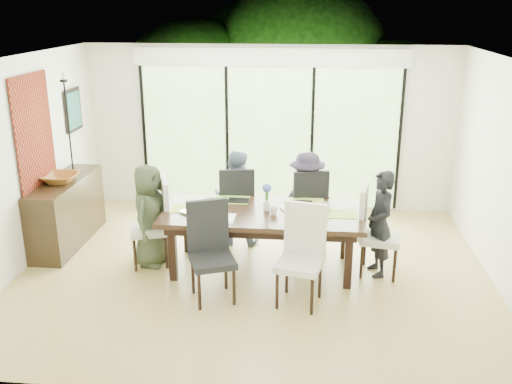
# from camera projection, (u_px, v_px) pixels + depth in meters

# --- Properties ---
(floor) EXTENTS (6.00, 5.00, 0.01)m
(floor) POSITION_uv_depth(u_px,v_px,m) (254.00, 271.00, 7.42)
(floor) COLOR olive
(floor) RESTS_ON ground
(ceiling) EXTENTS (6.00, 5.00, 0.01)m
(ceiling) POSITION_uv_depth(u_px,v_px,m) (254.00, 59.00, 6.56)
(ceiling) COLOR white
(ceiling) RESTS_ON wall_back
(wall_back) EXTENTS (6.00, 0.02, 2.70)m
(wall_back) POSITION_uv_depth(u_px,v_px,m) (270.00, 129.00, 9.36)
(wall_back) COLOR silver
(wall_back) RESTS_ON floor
(wall_front) EXTENTS (6.00, 0.02, 2.70)m
(wall_front) POSITION_uv_depth(u_px,v_px,m) (222.00, 258.00, 4.62)
(wall_front) COLOR beige
(wall_front) RESTS_ON floor
(wall_left) EXTENTS (0.02, 5.00, 2.70)m
(wall_left) POSITION_uv_depth(u_px,v_px,m) (20.00, 165.00, 7.27)
(wall_left) COLOR beige
(wall_left) RESTS_ON floor
(wall_right) EXTENTS (0.02, 5.00, 2.70)m
(wall_right) POSITION_uv_depth(u_px,v_px,m) (508.00, 179.00, 6.71)
(wall_right) COLOR silver
(wall_right) RESTS_ON floor
(glass_doors) EXTENTS (4.20, 0.02, 2.30)m
(glass_doors) POSITION_uv_depth(u_px,v_px,m) (269.00, 138.00, 9.37)
(glass_doors) COLOR #598C3F
(glass_doors) RESTS_ON wall_back
(blinds_header) EXTENTS (4.40, 0.06, 0.28)m
(blinds_header) POSITION_uv_depth(u_px,v_px,m) (270.00, 57.00, 8.95)
(blinds_header) COLOR white
(blinds_header) RESTS_ON wall_back
(mullion_a) EXTENTS (0.05, 0.04, 2.30)m
(mullion_a) POSITION_uv_depth(u_px,v_px,m) (145.00, 135.00, 9.55)
(mullion_a) COLOR black
(mullion_a) RESTS_ON wall_back
(mullion_b) EXTENTS (0.05, 0.04, 2.30)m
(mullion_b) POSITION_uv_depth(u_px,v_px,m) (227.00, 137.00, 9.42)
(mullion_b) COLOR black
(mullion_b) RESTS_ON wall_back
(mullion_c) EXTENTS (0.05, 0.04, 2.30)m
(mullion_c) POSITION_uv_depth(u_px,v_px,m) (312.00, 139.00, 9.29)
(mullion_c) COLOR black
(mullion_c) RESTS_ON wall_back
(mullion_d) EXTENTS (0.05, 0.04, 2.30)m
(mullion_d) POSITION_uv_depth(u_px,v_px,m) (399.00, 141.00, 9.16)
(mullion_d) COLOR black
(mullion_d) RESTS_ON wall_back
(deck) EXTENTS (6.00, 1.80, 0.10)m
(deck) POSITION_uv_depth(u_px,v_px,m) (273.00, 192.00, 10.64)
(deck) COLOR brown
(deck) RESTS_ON ground
(rail_top) EXTENTS (6.00, 0.08, 0.06)m
(rail_top) POSITION_uv_depth(u_px,v_px,m) (276.00, 150.00, 11.21)
(rail_top) COLOR brown
(rail_top) RESTS_ON deck
(foliage_left) EXTENTS (3.20, 3.20, 3.20)m
(foliage_left) POSITION_uv_depth(u_px,v_px,m) (195.00, 96.00, 12.04)
(foliage_left) COLOR #14380F
(foliage_left) RESTS_ON ground
(foliage_mid) EXTENTS (4.00, 4.00, 4.00)m
(foliage_mid) POSITION_uv_depth(u_px,v_px,m) (300.00, 76.00, 12.28)
(foliage_mid) COLOR #14380F
(foliage_mid) RESTS_ON ground
(foliage_right) EXTENTS (2.80, 2.80, 2.80)m
(foliage_right) POSITION_uv_depth(u_px,v_px,m) (387.00, 109.00, 11.53)
(foliage_right) COLOR #14380F
(foliage_right) RESTS_ON ground
(foliage_far) EXTENTS (3.60, 3.60, 3.60)m
(foliage_far) POSITION_uv_depth(u_px,v_px,m) (257.00, 80.00, 13.09)
(foliage_far) COLOR #14380F
(foliage_far) RESTS_ON ground
(table_top) EXTENTS (2.55, 1.17, 0.06)m
(table_top) POSITION_uv_depth(u_px,v_px,m) (262.00, 214.00, 7.25)
(table_top) COLOR black
(table_top) RESTS_ON floor
(table_apron) EXTENTS (2.33, 0.96, 0.11)m
(table_apron) POSITION_uv_depth(u_px,v_px,m) (262.00, 221.00, 7.28)
(table_apron) COLOR black
(table_apron) RESTS_ON floor
(table_leg_fl) EXTENTS (0.10, 0.10, 0.73)m
(table_leg_fl) POSITION_uv_depth(u_px,v_px,m) (173.00, 253.00, 7.07)
(table_leg_fl) COLOR black
(table_leg_fl) RESTS_ON floor
(table_leg_fr) EXTENTS (0.10, 0.10, 0.73)m
(table_leg_fr) POSITION_uv_depth(u_px,v_px,m) (348.00, 260.00, 6.87)
(table_leg_fr) COLOR black
(table_leg_fr) RESTS_ON floor
(table_leg_bl) EXTENTS (0.10, 0.10, 0.73)m
(table_leg_bl) POSITION_uv_depth(u_px,v_px,m) (187.00, 227.00, 7.89)
(table_leg_bl) COLOR black
(table_leg_bl) RESTS_ON floor
(table_leg_br) EXTENTS (0.10, 0.10, 0.73)m
(table_leg_br) POSITION_uv_depth(u_px,v_px,m) (345.00, 233.00, 7.68)
(table_leg_br) COLOR black
(table_leg_br) RESTS_ON floor
(chair_left_end) EXTENTS (0.62, 0.62, 1.17)m
(chair_left_end) POSITION_uv_depth(u_px,v_px,m) (148.00, 223.00, 7.45)
(chair_left_end) COLOR silver
(chair_left_end) RESTS_ON floor
(chair_right_end) EXTENTS (0.57, 0.57, 1.17)m
(chair_right_end) POSITION_uv_depth(u_px,v_px,m) (381.00, 231.00, 7.17)
(chair_right_end) COLOR beige
(chair_right_end) RESTS_ON floor
(chair_far_left) EXTENTS (0.56, 0.56, 1.17)m
(chair_far_left) POSITION_uv_depth(u_px,v_px,m) (236.00, 204.00, 8.15)
(chair_far_left) COLOR black
(chair_far_left) RESTS_ON floor
(chair_far_right) EXTENTS (0.59, 0.59, 1.17)m
(chair_far_right) POSITION_uv_depth(u_px,v_px,m) (306.00, 206.00, 8.06)
(chair_far_right) COLOR black
(chair_far_right) RESTS_ON floor
(chair_near_left) EXTENTS (0.64, 0.64, 1.17)m
(chair_near_left) POSITION_uv_depth(u_px,v_px,m) (212.00, 253.00, 6.54)
(chair_near_left) COLOR black
(chair_near_left) RESTS_ON floor
(chair_near_right) EXTENTS (0.59, 0.59, 1.17)m
(chair_near_right) POSITION_uv_depth(u_px,v_px,m) (300.00, 257.00, 6.44)
(chair_near_right) COLOR silver
(chair_near_right) RESTS_ON floor
(person_left_end) EXTENTS (0.50, 0.69, 1.37)m
(person_left_end) POSITION_uv_depth(u_px,v_px,m) (149.00, 215.00, 7.42)
(person_left_end) COLOR #39442D
(person_left_end) RESTS_ON floor
(person_right_end) EXTENTS (0.55, 0.72, 1.37)m
(person_right_end) POSITION_uv_depth(u_px,v_px,m) (380.00, 224.00, 7.14)
(person_right_end) COLOR black
(person_right_end) RESTS_ON floor
(person_far_left) EXTENTS (0.68, 0.47, 1.37)m
(person_far_left) POSITION_uv_depth(u_px,v_px,m) (236.00, 197.00, 8.10)
(person_far_left) COLOR slate
(person_far_left) RESTS_ON floor
(person_far_right) EXTENTS (0.72, 0.55, 1.37)m
(person_far_right) POSITION_uv_depth(u_px,v_px,m) (307.00, 200.00, 8.01)
(person_far_right) COLOR #272031
(person_far_right) RESTS_ON floor
(placemat_left) EXTENTS (0.47, 0.34, 0.01)m
(placemat_left) POSITION_uv_depth(u_px,v_px,m) (189.00, 209.00, 7.33)
(placemat_left) COLOR #99AE3E
(placemat_left) RESTS_ON table_top
(placemat_right) EXTENTS (0.47, 0.34, 0.01)m
(placemat_right) POSITION_uv_depth(u_px,v_px,m) (338.00, 214.00, 7.15)
(placemat_right) COLOR #92BA42
(placemat_right) RESTS_ON table_top
(placemat_far_l) EXTENTS (0.47, 0.34, 0.01)m
(placemat_far_l) POSITION_uv_depth(u_px,v_px,m) (232.00, 200.00, 7.66)
(placemat_far_l) COLOR #85C546
(placemat_far_l) RESTS_ON table_top
(placemat_far_r) EXTENTS (0.47, 0.34, 0.01)m
(placemat_far_r) POSITION_uv_depth(u_px,v_px,m) (306.00, 202.00, 7.57)
(placemat_far_r) COLOR #A5C144
(placemat_far_r) RESTS_ON table_top
(placemat_paper) EXTENTS (0.47, 0.34, 0.01)m
(placemat_paper) POSITION_uv_depth(u_px,v_px,m) (216.00, 218.00, 7.01)
(placemat_paper) COLOR white
(placemat_paper) RESTS_ON table_top
(tablet_far_l) EXTENTS (0.28, 0.19, 0.01)m
(tablet_far_l) POSITION_uv_depth(u_px,v_px,m) (239.00, 200.00, 7.60)
(tablet_far_l) COLOR black
(tablet_far_l) RESTS_ON table_top
(tablet_far_r) EXTENTS (0.25, 0.18, 0.01)m
(tablet_far_r) POSITION_uv_depth(u_px,v_px,m) (302.00, 203.00, 7.52)
(tablet_far_r) COLOR black
(tablet_far_r) RESTS_ON table_top
(papers) EXTENTS (0.32, 0.23, 0.00)m
(papers) POSITION_uv_depth(u_px,v_px,m) (318.00, 214.00, 7.13)
(papers) COLOR white
(papers) RESTS_ON table_top
(platter_base) EXTENTS (0.28, 0.28, 0.03)m
(platter_base) POSITION_uv_depth(u_px,v_px,m) (216.00, 217.00, 7.01)
(platter_base) COLOR white
(platter_base) RESTS_ON table_top
(platter_snacks) EXTENTS (0.21, 0.21, 0.01)m
(platter_snacks) POSITION_uv_depth(u_px,v_px,m) (216.00, 215.00, 7.00)
(platter_snacks) COLOR #E85B1B
(platter_snacks) RESTS_ON table_top
(vase) EXTENTS (0.08, 0.08, 0.13)m
(vase) POSITION_uv_depth(u_px,v_px,m) (267.00, 205.00, 7.27)
(vase) COLOR silver
(vase) RESTS_ON table_top
(hyacinth_stems) EXTENTS (0.04, 0.04, 0.17)m
(hyacinth_stems) POSITION_uv_depth(u_px,v_px,m) (267.00, 196.00, 7.22)
(hyacinth_stems) COLOR #337226
(hyacinth_stems) RESTS_ON table_top
(hyacinth_blooms) EXTENTS (0.12, 0.12, 0.12)m
(hyacinth_blooms) POSITION_uv_depth(u_px,v_px,m) (267.00, 188.00, 7.19)
(hyacinth_blooms) COLOR #4C62BE
(hyacinth_blooms) RESTS_ON table_top
(laptop) EXTENTS (0.40, 0.41, 0.03)m
(laptop) POSITION_uv_depth(u_px,v_px,m) (195.00, 211.00, 7.22)
(laptop) COLOR silver
(laptop) RESTS_ON table_top
(cup_a) EXTENTS (0.19, 0.19, 0.10)m
(cup_a) POSITION_uv_depth(u_px,v_px,m) (210.00, 202.00, 7.43)
(cup_a) COLOR white
(cup_a) RESTS_ON table_top
(cup_b) EXTENTS (0.15, 0.15, 0.10)m
(cup_b) POSITION_uv_depth(u_px,v_px,m) (274.00, 211.00, 7.12)
(cup_b) COLOR white
(cup_b) RESTS_ON table_top
(cup_c) EXTENTS (0.17, 0.17, 0.10)m
(cup_c) POSITION_uv_depth(u_px,v_px,m) (326.00, 207.00, 7.25)
(cup_c) COLOR white
(cup_c) RESTS_ON table_top
(book) EXTENTS (0.25, 0.29, 0.02)m
(book) POSITION_uv_depth(u_px,v_px,m) (282.00, 210.00, 7.26)
(book) COLOR white
(book) RESTS_ON table_top
(sideboard) EXTENTS (0.47, 1.69, 0.95)m
(sideboard) POSITION_uv_depth(u_px,v_px,m) (67.00, 212.00, 8.14)
(sideboard) COLOR black
(sideboard) RESTS_ON floor
(bowl) EXTENTS (0.50, 0.50, 0.12)m
(bowl) POSITION_uv_depth(u_px,v_px,m) (60.00, 178.00, 7.88)
(bowl) COLOR brown
(bowl) RESTS_ON sideboard
(candlestick_base) EXTENTS (0.11, 0.11, 0.04)m
(candlestick_base) POSITION_uv_depth(u_px,v_px,m) (73.00, 172.00, 8.32)
(candlestick_base) COLOR black
(candlestick_base) RESTS_ON sideboard
(candlestick_shaft) EXTENTS (0.03, 0.03, 1.32)m
(candlestick_shaft) POSITION_uv_depth(u_px,v_px,m) (69.00, 127.00, 8.11)
(candlestick_shaft) COLOR black
(candlestick_shaft) RESTS_ON sideboard
(candlestick_pan) EXTENTS (0.11, 0.11, 0.03)m
(candlestick_pan) POSITION_uv_depth(u_px,v_px,m) (64.00, 81.00, 7.90)
(candlestick_pan) COLOR black
(candlestick_pan) RESTS_ON sideboard
(candle) EXTENTS (0.04, 0.04, 0.11)m
(candle) POSITION_uv_depth(u_px,v_px,m) (63.00, 76.00, 7.88)
(candle) COLOR silver
(candle) RESTS_ON sideboard
(tapestry) EXTENTS (0.02, 1.00, 1.50)m
(tapestry) POSITION_uv_depth(u_px,v_px,m) (34.00, 131.00, 7.53)
(tapestry) COLOR #9C2B16
(tapestry) RESTS_ON wall_left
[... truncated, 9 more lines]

